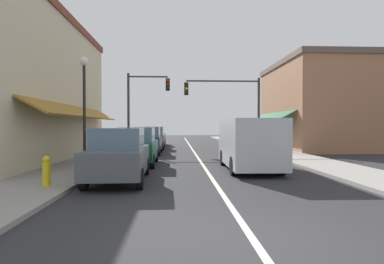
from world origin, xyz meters
name	(u,v)px	position (x,y,z in m)	size (l,w,h in m)	color
ground_plane	(194,151)	(0.00, 18.00, 0.00)	(80.00, 80.00, 0.00)	#28282B
sidewalk_left	(117,151)	(-5.50, 18.00, 0.06)	(2.60, 56.00, 0.12)	gray
sidewalk_right	(269,150)	(5.50, 18.00, 0.06)	(2.60, 56.00, 0.12)	gray
lane_center_stripe	(194,151)	(0.00, 18.00, 0.00)	(0.14, 52.00, 0.01)	silver
storefront_left_block	(30,88)	(-8.84, 12.00, 3.83)	(5.40, 14.20, 7.65)	beige
storefront_right_block	(314,106)	(9.75, 20.00, 3.46)	(7.22, 10.20, 6.91)	#9E6B4C
parked_car_nearest_left	(119,155)	(-3.13, 5.59, 0.88)	(1.87, 4.14, 1.77)	#4C5156
parked_car_second_left	(137,146)	(-3.08, 10.07, 0.88)	(1.78, 4.10, 1.77)	#0F4C33
parked_car_third_left	(148,141)	(-3.11, 15.89, 0.88)	(1.78, 4.10, 1.77)	navy
parked_car_far_left	(154,138)	(-3.07, 20.53, 0.88)	(1.82, 4.12, 1.77)	brown
parked_car_distant_left	(156,136)	(-3.22, 25.32, 0.88)	(1.79, 4.11, 1.77)	maroon
van_in_lane	(249,142)	(1.79, 8.25, 1.15)	(2.08, 5.22, 2.12)	#B2B7BC
traffic_signal_mast_arm	(232,100)	(2.80, 18.09, 3.71)	(5.57, 0.50, 5.36)	#333333
traffic_signal_left_corner	(142,100)	(-3.79, 18.79, 3.79)	(3.16, 0.50, 5.74)	#333333
street_lamp_left_near	(84,94)	(-5.08, 8.53, 3.18)	(0.36, 0.36, 4.71)	black
fire_hydrant	(47,171)	(-4.94, 4.27, 0.55)	(0.22, 0.22, 0.87)	gold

